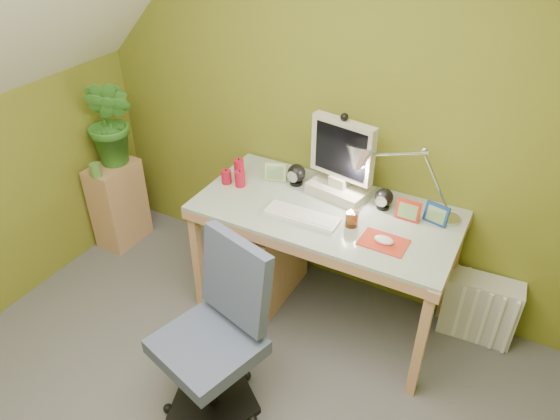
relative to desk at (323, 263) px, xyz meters
The scene contains 19 objects.
wall_back 0.91m from the desk, 114.22° to the left, with size 3.20×0.01×2.40m, color olive.
desk is the anchor object (origin of this frame).
monitor 0.66m from the desk, 90.00° to the left, with size 0.37×0.21×0.50m, color #BBB9A8, non-canonical shape.
speaker_left 0.55m from the desk, 149.35° to the left, with size 0.11×0.11×0.13m, color black, non-canonical shape.
speaker_right 0.55m from the desk, 30.65° to the left, with size 0.10×0.10×0.12m, color black, non-canonical shape.
keyboard 0.43m from the desk, 119.74° to the right, with size 0.41×0.13×0.02m, color white.
mousepad 0.56m from the desk, 20.22° to the right, with size 0.23×0.17×0.01m, color #B9311E.
mouse 0.57m from the desk, 20.22° to the right, with size 0.10×0.06×0.03m, color white.
amber_tumbler 0.47m from the desk, 23.96° to the right, with size 0.07×0.07×0.09m, color brown.
candle_cluster 0.75m from the desk, behind, with size 0.17×0.15×0.13m, color #B00F29, non-canonical shape.
photo_frame_red 0.62m from the desk, 15.95° to the left, with size 0.13×0.02×0.11m, color red.
photo_frame_blue 0.73m from the desk, 15.95° to the left, with size 0.13×0.02×0.11m, color navy.
photo_frame_green 0.61m from the desk, 160.71° to the left, with size 0.13×0.02×0.11m, color #ACBC81.
desk_lamp 0.84m from the desk, 21.80° to the left, with size 0.57×0.24×0.61m, color silver, non-canonical shape.
side_ledge 1.62m from the desk, behind, with size 0.23×0.36×0.63m, color tan.
potted_plant 1.68m from the desk, behind, with size 0.34×0.28×0.62m, color #357A28.
green_cup 1.63m from the desk, behind, with size 0.07×0.07×0.09m, color #508A39.
task_chair 0.92m from the desk, 102.28° to the right, with size 0.51×0.51×0.92m, color #424B6C, non-canonical shape.
radiator 0.95m from the desk, 16.89° to the left, with size 0.41×0.16×0.41m, color silver.
Camera 1 is at (1.08, -0.96, 2.36)m, focal length 33.00 mm.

